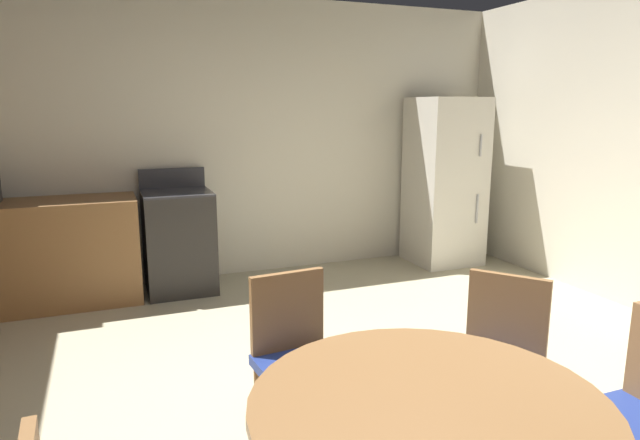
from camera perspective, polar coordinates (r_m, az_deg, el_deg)
name	(u,v)px	position (r m, az deg, el deg)	size (l,w,h in m)	color
ground_plane	(380,439)	(3.02, 6.20, -21.63)	(14.00, 14.00, 0.00)	beige
wall_back	(234,139)	(5.52, -8.95, 8.29)	(5.97, 0.12, 2.70)	silver
kitchen_counter	(31,255)	(5.16, -27.84, -3.26)	(1.71, 0.60, 0.90)	olive
oven_range	(179,241)	(5.16, -14.46, -2.09)	(0.60, 0.60, 1.10)	#2D2B28
refrigerator	(445,182)	(6.02, 12.81, 3.91)	(0.68, 0.68, 1.76)	silver
chair_northeast	(500,356)	(2.81, 18.15, -13.23)	(0.56, 0.56, 0.87)	olive
chair_north	(297,352)	(2.71, -2.38, -13.57)	(0.44, 0.44, 0.87)	olive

